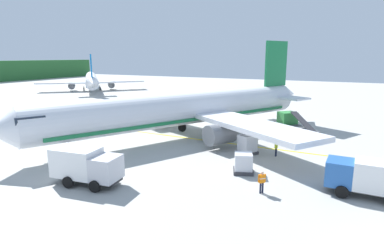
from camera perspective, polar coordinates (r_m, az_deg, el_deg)
airliner_foreground at (r=38.89m, az=-0.75°, el=2.26°), size 38.60×32.62×11.90m
airliner_mid_apron at (r=98.18m, az=-17.47°, el=7.12°), size 27.81×27.63×10.25m
service_truck_fuel at (r=43.98m, az=17.42°, el=-0.12°), size 6.15×5.98×2.70m
service_truck_baggage at (r=25.79m, az=30.38°, el=-8.62°), size 2.57×6.77×2.63m
service_truck_catering at (r=26.06m, az=-18.41°, el=-7.26°), size 2.91×5.57×2.81m
cargo_container_near at (r=32.93m, az=9.79°, el=-3.94°), size 2.29×2.29×2.06m
cargo_container_mid at (r=27.66m, az=9.13°, el=-7.21°), size 2.13×2.13×1.82m
crew_marshaller at (r=23.87m, az=12.34°, el=-10.15°), size 0.48×0.48×1.65m
crew_loader_left at (r=32.69m, az=14.78°, el=-4.21°), size 0.63×0.26×1.72m
apron_guide_line at (r=37.04m, az=5.27°, el=-3.63°), size 0.30×60.00×0.01m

